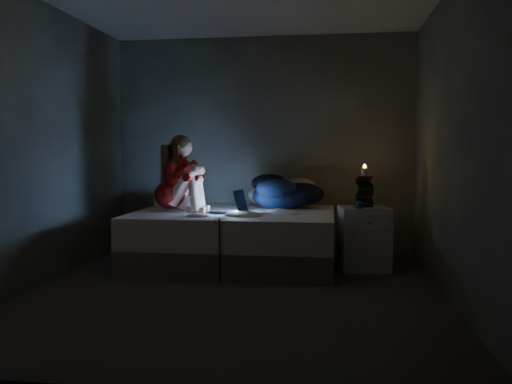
% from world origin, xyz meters
% --- Properties ---
extents(floor, '(3.60, 3.80, 0.02)m').
position_xyz_m(floor, '(0.00, 0.00, -0.01)').
color(floor, '#363230').
rests_on(floor, ground).
extents(wall_back, '(3.60, 0.02, 2.60)m').
position_xyz_m(wall_back, '(0.00, 1.91, 1.30)').
color(wall_back, '#3A3D34').
rests_on(wall_back, ground).
extents(wall_front, '(3.60, 0.02, 2.60)m').
position_xyz_m(wall_front, '(0.00, -1.91, 1.30)').
color(wall_front, '#3A3D34').
rests_on(wall_front, ground).
extents(wall_left, '(0.02, 3.80, 2.60)m').
position_xyz_m(wall_left, '(-1.81, 0.00, 1.30)').
color(wall_left, '#3A3D34').
rests_on(wall_left, ground).
extents(wall_right, '(0.02, 3.80, 2.60)m').
position_xyz_m(wall_right, '(1.81, 0.00, 1.30)').
color(wall_right, '#3A3D34').
rests_on(wall_right, ground).
extents(bed, '(2.12, 1.59, 0.58)m').
position_xyz_m(bed, '(-0.20, 1.10, 0.29)').
color(bed, beige).
rests_on(bed, ground).
extents(pillow, '(0.48, 0.34, 0.14)m').
position_xyz_m(pillow, '(-0.92, 1.45, 0.65)').
color(pillow, silver).
rests_on(pillow, bed).
extents(woman, '(0.53, 0.36, 0.83)m').
position_xyz_m(woman, '(-0.89, 1.02, 1.00)').
color(woman, '#990200').
rests_on(woman, bed).
extents(laptop, '(0.41, 0.32, 0.26)m').
position_xyz_m(laptop, '(-0.24, 0.89, 0.71)').
color(laptop, black).
rests_on(laptop, bed).
extents(clothes_pile, '(0.82, 0.76, 0.40)m').
position_xyz_m(clothes_pile, '(0.25, 1.50, 0.78)').
color(clothes_pile, navy).
rests_on(clothes_pile, bed).
extents(nightstand, '(0.55, 0.50, 0.65)m').
position_xyz_m(nightstand, '(1.17, 1.06, 0.33)').
color(nightstand, silver).
rests_on(nightstand, ground).
extents(book_stack, '(0.19, 0.25, 0.34)m').
position_xyz_m(book_stack, '(1.17, 1.13, 0.82)').
color(book_stack, black).
rests_on(book_stack, nightstand).
extents(candle, '(0.07, 0.07, 0.08)m').
position_xyz_m(candle, '(1.17, 1.13, 1.03)').
color(candle, beige).
rests_on(candle, book_stack).
extents(phone, '(0.11, 0.15, 0.01)m').
position_xyz_m(phone, '(1.11, 1.01, 0.66)').
color(phone, black).
rests_on(phone, nightstand).
extents(blue_orb, '(0.08, 0.08, 0.08)m').
position_xyz_m(blue_orb, '(1.08, 0.89, 0.69)').
color(blue_orb, navy).
rests_on(blue_orb, nightstand).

